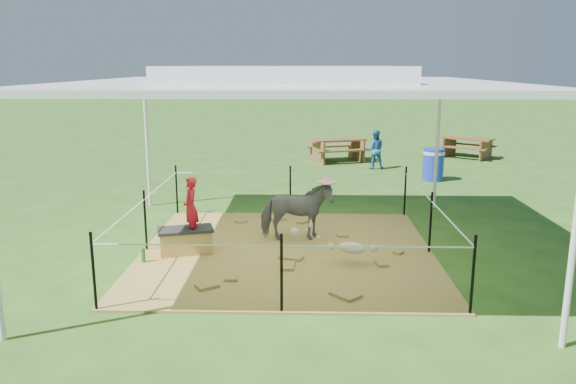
{
  "coord_description": "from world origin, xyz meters",
  "views": [
    {
      "loc": [
        0.25,
        -8.51,
        2.91
      ],
      "look_at": [
        0.0,
        0.6,
        0.85
      ],
      "focal_mm": 35.0,
      "sensor_mm": 36.0,
      "label": 1
    }
  ],
  "objects_px": {
    "foal": "(352,246)",
    "picnic_table_near": "(337,150)",
    "woman": "(191,201)",
    "pony": "(296,212)",
    "straw_bale": "(186,242)",
    "trash_barrel": "(433,165)",
    "green_bottle": "(143,255)",
    "picnic_table_far": "(467,148)",
    "distant_person": "(375,149)"
  },
  "relations": [
    {
      "from": "foal",
      "to": "picnic_table_far",
      "type": "relative_size",
      "value": 0.66
    },
    {
      "from": "woman",
      "to": "trash_barrel",
      "type": "bearing_deg",
      "value": 123.29
    },
    {
      "from": "pony",
      "to": "picnic_table_near",
      "type": "xyz_separation_m",
      "value": [
        1.16,
        8.18,
        -0.18
      ]
    },
    {
      "from": "woman",
      "to": "distant_person",
      "type": "xyz_separation_m",
      "value": [
        3.79,
        7.61,
        -0.3
      ]
    },
    {
      "from": "picnic_table_near",
      "to": "trash_barrel",
      "type": "bearing_deg",
      "value": -70.42
    },
    {
      "from": "picnic_table_far",
      "to": "distant_person",
      "type": "relative_size",
      "value": 1.38
    },
    {
      "from": "woman",
      "to": "picnic_table_far",
      "type": "height_order",
      "value": "woman"
    },
    {
      "from": "pony",
      "to": "picnic_table_near",
      "type": "distance_m",
      "value": 8.26
    },
    {
      "from": "picnic_table_far",
      "to": "trash_barrel",
      "type": "bearing_deg",
      "value": -81.3
    },
    {
      "from": "picnic_table_far",
      "to": "distant_person",
      "type": "bearing_deg",
      "value": -111.26
    },
    {
      "from": "distant_person",
      "to": "straw_bale",
      "type": "bearing_deg",
      "value": 63.04
    },
    {
      "from": "pony",
      "to": "distant_person",
      "type": "bearing_deg",
      "value": -24.1
    },
    {
      "from": "woman",
      "to": "green_bottle",
      "type": "xyz_separation_m",
      "value": [
        -0.65,
        -0.45,
        -0.72
      ]
    },
    {
      "from": "trash_barrel",
      "to": "distant_person",
      "type": "relative_size",
      "value": 0.74
    },
    {
      "from": "straw_bale",
      "to": "trash_barrel",
      "type": "xyz_separation_m",
      "value": [
        5.19,
        5.96,
        0.21
      ]
    },
    {
      "from": "picnic_table_near",
      "to": "straw_bale",
      "type": "bearing_deg",
      "value": -126.8
    },
    {
      "from": "foal",
      "to": "straw_bale",
      "type": "bearing_deg",
      "value": -169.24
    },
    {
      "from": "picnic_table_near",
      "to": "distant_person",
      "type": "distance_m",
      "value": 1.62
    },
    {
      "from": "picnic_table_near",
      "to": "picnic_table_far",
      "type": "xyz_separation_m",
      "value": [
        4.22,
        0.81,
        -0.03
      ]
    },
    {
      "from": "green_bottle",
      "to": "straw_bale",
      "type": "bearing_deg",
      "value": 39.29
    },
    {
      "from": "green_bottle",
      "to": "trash_barrel",
      "type": "height_order",
      "value": "trash_barrel"
    },
    {
      "from": "foal",
      "to": "picnic_table_near",
      "type": "relative_size",
      "value": 0.61
    },
    {
      "from": "woman",
      "to": "foal",
      "type": "height_order",
      "value": "woman"
    },
    {
      "from": "woman",
      "to": "distant_person",
      "type": "bearing_deg",
      "value": 137.32
    },
    {
      "from": "green_bottle",
      "to": "trash_barrel",
      "type": "xyz_separation_m",
      "value": [
        5.74,
        6.41,
        0.27
      ]
    },
    {
      "from": "woman",
      "to": "green_bottle",
      "type": "relative_size",
      "value": 4.32
    },
    {
      "from": "green_bottle",
      "to": "trash_barrel",
      "type": "bearing_deg",
      "value": 48.17
    },
    {
      "from": "pony",
      "to": "woman",
      "type": "bearing_deg",
      "value": 106.22
    },
    {
      "from": "picnic_table_near",
      "to": "distant_person",
      "type": "bearing_deg",
      "value": -70.39
    },
    {
      "from": "foal",
      "to": "trash_barrel",
      "type": "distance_m",
      "value": 6.93
    },
    {
      "from": "green_bottle",
      "to": "pony",
      "type": "relative_size",
      "value": 0.19
    },
    {
      "from": "picnic_table_near",
      "to": "woman",
      "type": "bearing_deg",
      "value": -126.22
    },
    {
      "from": "pony",
      "to": "foal",
      "type": "height_order",
      "value": "pony"
    },
    {
      "from": "woman",
      "to": "picnic_table_far",
      "type": "distance_m",
      "value": 11.96
    },
    {
      "from": "straw_bale",
      "to": "picnic_table_near",
      "type": "distance_m",
      "value": 9.33
    },
    {
      "from": "trash_barrel",
      "to": "woman",
      "type": "bearing_deg",
      "value": -130.49
    },
    {
      "from": "straw_bale",
      "to": "pony",
      "type": "xyz_separation_m",
      "value": [
        1.73,
        0.69,
        0.32
      ]
    },
    {
      "from": "woman",
      "to": "pony",
      "type": "relative_size",
      "value": 0.81
    },
    {
      "from": "green_bottle",
      "to": "picnic_table_near",
      "type": "bearing_deg",
      "value": 69.72
    },
    {
      "from": "green_bottle",
      "to": "pony",
      "type": "height_order",
      "value": "pony"
    },
    {
      "from": "foal",
      "to": "picnic_table_near",
      "type": "distance_m",
      "value": 9.33
    },
    {
      "from": "pony",
      "to": "trash_barrel",
      "type": "relative_size",
      "value": 1.43
    },
    {
      "from": "green_bottle",
      "to": "foal",
      "type": "distance_m",
      "value": 3.12
    },
    {
      "from": "foal",
      "to": "picnic_table_far",
      "type": "distance_m",
      "value": 11.11
    },
    {
      "from": "straw_bale",
      "to": "trash_barrel",
      "type": "relative_size",
      "value": 0.96
    },
    {
      "from": "pony",
      "to": "foal",
      "type": "relative_size",
      "value": 1.16
    },
    {
      "from": "green_bottle",
      "to": "picnic_table_near",
      "type": "xyz_separation_m",
      "value": [
        3.44,
        9.32,
        0.21
      ]
    },
    {
      "from": "trash_barrel",
      "to": "picnic_table_far",
      "type": "height_order",
      "value": "trash_barrel"
    },
    {
      "from": "green_bottle",
      "to": "pony",
      "type": "xyz_separation_m",
      "value": [
        2.28,
        1.14,
        0.39
      ]
    },
    {
      "from": "woman",
      "to": "green_bottle",
      "type": "bearing_deg",
      "value": -71.53
    }
  ]
}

